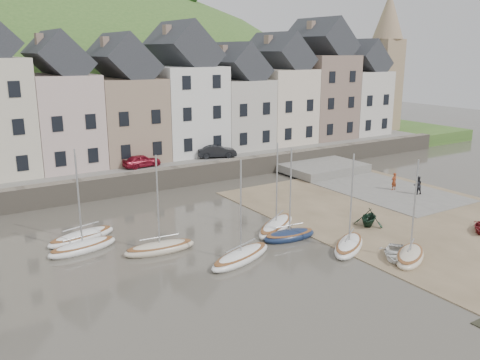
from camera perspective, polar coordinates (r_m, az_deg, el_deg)
ground at (r=32.73m, az=5.70°, el=-7.32°), size 160.00×160.00×0.00m
quay_land at (r=59.99m, az=-13.50°, el=3.16°), size 90.00×30.00×1.50m
quay_street at (r=49.30m, az=-9.10°, el=1.92°), size 70.00×7.00×0.10m
seawall at (r=46.34m, az=-7.33°, el=0.35°), size 70.00×1.20×1.80m
beach at (r=40.11m, az=18.20°, el=-3.81°), size 18.00×26.00×0.06m
slipway at (r=48.04m, az=13.94°, el=-0.49°), size 8.00×18.00×0.12m
hillside at (r=90.09m, az=-21.79°, el=-6.12°), size 134.40×84.00×84.00m
townhouse_terrace at (r=52.29m, az=-9.13°, el=9.04°), size 61.05×8.00×13.93m
church_spire at (r=71.74m, az=16.17°, el=13.08°), size 4.00×4.00×18.00m
sailboat_0 at (r=34.87m, az=-17.45°, el=-6.09°), size 4.99×2.71×6.32m
sailboat_1 at (r=33.10m, az=-17.33°, el=-7.19°), size 4.67×2.30×6.32m
sailboat_2 at (r=31.87m, az=-9.05°, el=-7.54°), size 4.65×1.92×6.32m
sailboat_3 at (r=30.22m, az=0.09°, el=-8.61°), size 5.26×3.08×6.32m
sailboat_4 at (r=35.36m, az=4.10°, el=-5.15°), size 5.25×4.18×6.32m
sailboat_5 at (r=33.65m, az=5.59°, el=-6.20°), size 3.93×1.83×6.32m
sailboat_6 at (r=32.58m, az=12.18°, el=-7.20°), size 4.55×3.73×6.32m
sailboat_7 at (r=31.93m, az=18.64°, el=-8.10°), size 4.21×3.32×6.32m
rowboat_white at (r=31.79m, az=17.13°, el=-7.91°), size 3.49×3.37×0.59m
rowboat_green at (r=36.81m, az=14.36°, el=-4.08°), size 3.09×3.00×1.25m
person_red at (r=46.47m, az=16.98°, el=-0.15°), size 0.57×0.39×1.53m
person_dark at (r=45.69m, az=19.41°, el=-0.56°), size 0.89×0.77×1.58m
car_left at (r=47.46m, az=-11.04°, el=2.15°), size 3.56×1.59×1.19m
car_right at (r=50.83m, az=-2.65°, el=3.27°), size 4.15×2.57×1.29m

